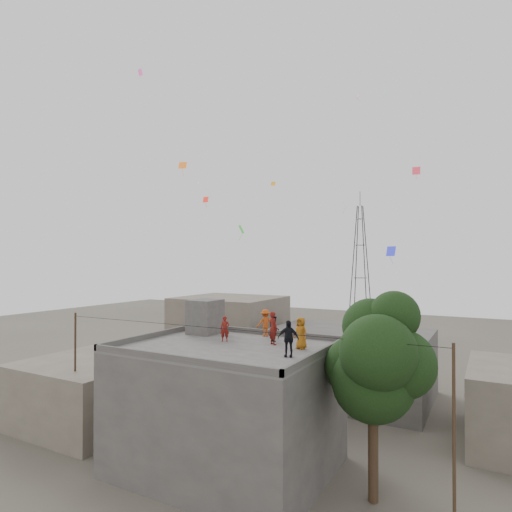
{
  "coord_description": "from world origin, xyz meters",
  "views": [
    {
      "loc": [
        11.72,
        -18.24,
        10.4
      ],
      "look_at": [
        0.61,
        1.94,
        10.68
      ],
      "focal_mm": 30.0,
      "sensor_mm": 36.0,
      "label": 1
    }
  ],
  "objects": [
    {
      "name": "ground",
      "position": [
        0.0,
        0.0,
        0.0
      ],
      "size": [
        140.0,
        140.0,
        0.0
      ],
      "primitive_type": "plane",
      "color": "#46423A",
      "rests_on": "ground"
    },
    {
      "name": "neighbor_west",
      "position": [
        -11.0,
        2.0,
        2.0
      ],
      "size": [
        8.0,
        10.0,
        4.0
      ],
      "primitive_type": "cube",
      "color": "#63594E",
      "rests_on": "ground"
    },
    {
      "name": "utility_line",
      "position": [
        0.5,
        -1.25,
        3.83
      ],
      "size": [
        20.12,
        0.62,
        7.4
      ],
      "color": "black",
      "rests_on": "ground"
    },
    {
      "name": "main_building",
      "position": [
        0.0,
        0.0,
        3.05
      ],
      "size": [
        10.0,
        8.0,
        6.1
      ],
      "color": "#474542",
      "rests_on": "ground"
    },
    {
      "name": "neighbor_north",
      "position": [
        2.0,
        14.0,
        2.5
      ],
      "size": [
        12.0,
        9.0,
        5.0
      ],
      "primitive_type": "cube",
      "color": "#474542",
      "rests_on": "ground"
    },
    {
      "name": "person_red_child",
      "position": [
        -0.78,
        1.02,
        6.77
      ],
      "size": [
        0.58,
        0.51,
        1.34
      ],
      "primitive_type": "imported",
      "rotation": [
        0.0,
        0.0,
        0.48
      ],
      "color": "maroon",
      "rests_on": "main_building"
    },
    {
      "name": "person_dark_adult",
      "position": [
        3.71,
        -0.67,
        6.92
      ],
      "size": [
        1.03,
        0.62,
        1.64
      ],
      "primitive_type": "imported",
      "rotation": [
        0.0,
        0.0,
        0.25
      ],
      "color": "black",
      "rests_on": "main_building"
    },
    {
      "name": "transmission_tower",
      "position": [
        -4.0,
        40.0,
        9.07
      ],
      "size": [
        2.97,
        2.97,
        20.01
      ],
      "color": "black",
      "rests_on": "ground"
    },
    {
      "name": "neighbor_northwest",
      "position": [
        -10.0,
        16.0,
        3.5
      ],
      "size": [
        9.0,
        8.0,
        7.0
      ],
      "primitive_type": "cube",
      "color": "#63594E",
      "rests_on": "ground"
    },
    {
      "name": "person_dark_child",
      "position": [
        1.49,
        2.39,
        6.77
      ],
      "size": [
        0.78,
        0.83,
        1.35
      ],
      "primitive_type": "imported",
      "rotation": [
        0.0,
        0.0,
        2.14
      ],
      "color": "black",
      "rests_on": "main_building"
    },
    {
      "name": "person_orange_adult",
      "position": [
        0.42,
        3.4,
        6.87
      ],
      "size": [
        1.13,
        1.09,
        1.55
      ],
      "primitive_type": "imported",
      "rotation": [
        0.0,
        0.0,
        -2.42
      ],
      "color": "#BC4815",
      "rests_on": "main_building"
    },
    {
      "name": "person_red_adult",
      "position": [
        1.85,
        1.51,
        6.95
      ],
      "size": [
        0.74,
        0.67,
        1.69
      ],
      "primitive_type": "imported",
      "rotation": [
        0.0,
        0.0,
        2.6
      ],
      "color": "maroon",
      "rests_on": "main_building"
    },
    {
      "name": "stair_head_box",
      "position": [
        -3.2,
        2.6,
        7.1
      ],
      "size": [
        1.6,
        1.8,
        2.0
      ],
      "primitive_type": "cube",
      "color": "#474542",
      "rests_on": "main_building"
    },
    {
      "name": "kites",
      "position": [
        0.03,
        7.22,
        15.89
      ],
      "size": [
        16.71,
        13.52,
        12.48
      ],
      "color": "#FF2A1A",
      "rests_on": "ground"
    },
    {
      "name": "person_orange_child",
      "position": [
        3.54,
        1.2,
        6.87
      ],
      "size": [
        0.87,
        0.69,
        1.55
      ],
      "primitive_type": "imported",
      "rotation": [
        0.0,
        0.0,
        -0.3
      ],
      "color": "#A05A12",
      "rests_on": "main_building"
    },
    {
      "name": "tree",
      "position": [
        7.37,
        0.6,
        6.1
      ],
      "size": [
        4.9,
        4.6,
        9.1
      ],
      "color": "black",
      "rests_on": "ground"
    },
    {
      "name": "parapet",
      "position": [
        0.0,
        0.0,
        6.25
      ],
      "size": [
        10.0,
        8.0,
        0.3
      ],
      "color": "#474542",
      "rests_on": "main_building"
    }
  ]
}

